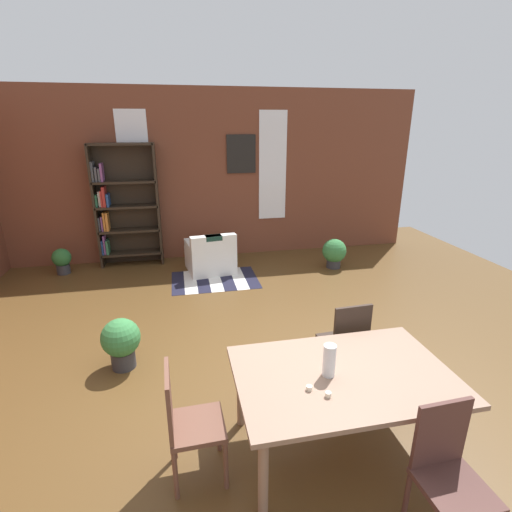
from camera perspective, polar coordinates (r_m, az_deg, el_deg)
ground_plane at (r=4.27m, az=-1.55°, el=-17.82°), size 10.76×10.76×0.00m
back_wall_brick at (r=7.64m, az=-7.40°, el=11.75°), size 8.46×0.12×3.21m
window_pane_0 at (r=7.57m, az=-17.53°, el=12.20°), size 0.55×0.02×2.09m
window_pane_1 at (r=7.77m, az=2.49°, el=13.19°), size 0.55×0.02×2.09m
dining_table at (r=3.21m, az=12.80°, el=-17.75°), size 1.67×1.09×0.74m
vase_on_table at (r=3.04m, az=10.85°, el=-15.02°), size 0.10×0.10×0.26m
tealight_candle_0 at (r=2.94m, az=7.93°, el=-18.89°), size 0.04×0.04×0.03m
tealight_candle_1 at (r=2.90m, az=10.70°, el=-19.61°), size 0.04×0.04×0.04m
dining_chair_head_left at (r=3.08m, az=-10.29°, el=-22.96°), size 0.41×0.41×0.95m
dining_chair_far_right at (r=4.01m, az=13.15°, el=-12.22°), size 0.42×0.42×0.95m
dining_chair_near_right at (r=2.99m, az=26.71°, el=-26.75°), size 0.42×0.42×0.95m
bookshelf_tall at (r=7.51m, az=-19.23°, el=7.15°), size 1.14×0.32×2.25m
armchair_white at (r=7.01m, az=-6.78°, el=-0.08°), size 0.91×0.91×0.75m
potted_plant_by_shelf at (r=4.51m, az=-19.44°, el=-11.84°), size 0.42×0.42×0.58m
potted_plant_corner at (r=7.27m, az=11.56°, el=0.57°), size 0.44×0.44×0.55m
potted_plant_window at (r=7.67m, az=-26.93°, el=-0.53°), size 0.33×0.33×0.47m
striped_rug at (r=6.68m, az=-6.14°, el=-3.54°), size 1.47×1.04×0.01m
framed_picture at (r=7.61m, az=-2.22°, el=14.93°), size 0.56×0.03×0.72m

